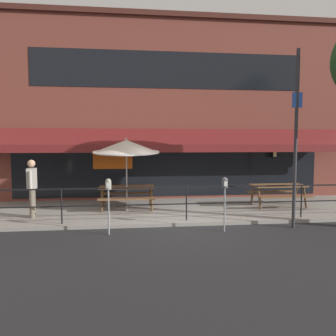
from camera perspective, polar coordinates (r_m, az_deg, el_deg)
ground_plane at (r=9.20m, az=3.55°, el=-10.11°), size 120.00×120.00×0.00m
patio_deck at (r=11.12m, az=1.73°, el=-7.29°), size 15.00×4.00×0.10m
restaurant_building at (r=13.15m, az=0.35°, el=10.16°), size 15.00×1.60×7.29m
patio_railing at (r=9.33m, az=3.25°, el=-4.89°), size 13.84×0.04×0.97m
picnic_table_left at (r=10.96m, az=-7.18°, el=-4.01°), size 1.80×1.42×0.76m
picnic_table_centre at (r=11.90m, az=18.65°, el=-3.54°), size 1.80×1.42×0.76m
patio_umbrella_left at (r=10.65m, az=-7.27°, el=3.70°), size 2.14×2.14×2.38m
pedestrian_walking at (r=10.45m, az=-22.61°, el=-2.80°), size 0.29×0.62×1.71m
parking_meter_near at (r=8.30m, az=-10.35°, el=-3.69°), size 0.15×0.16×1.42m
parking_meter_far at (r=8.59m, az=9.86°, el=-3.41°), size 0.15×0.16×1.42m
street_sign_pole at (r=9.41m, az=21.36°, el=4.94°), size 0.28×0.09×4.77m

